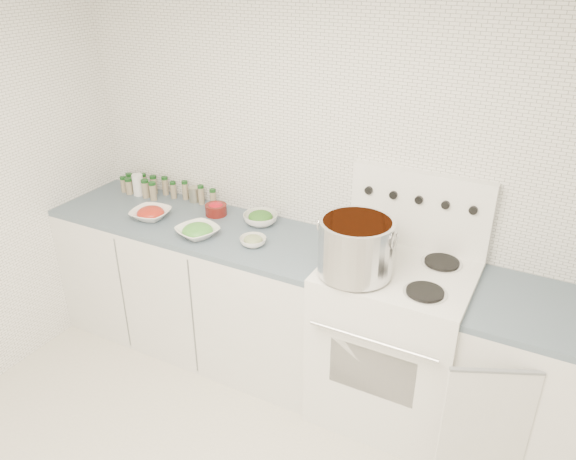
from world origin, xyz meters
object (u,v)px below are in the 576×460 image
at_px(bowl_snowpea, 198,231).
at_px(stock_pot, 356,245).
at_px(bowl_tomato, 151,213).
at_px(stove, 392,336).

bearing_deg(bowl_snowpea, stock_pot, -1.53).
distance_m(bowl_tomato, bowl_snowpea, 0.41).
distance_m(stove, bowl_tomato, 1.63).
relative_size(stove, stock_pot, 3.45).
bearing_deg(bowl_tomato, bowl_snowpea, -8.88).
relative_size(bowl_tomato, bowl_snowpea, 0.87).
bearing_deg(bowl_tomato, stock_pot, -3.68).
height_order(bowl_tomato, bowl_snowpea, same).
distance_m(stove, stock_pot, 0.65).
bearing_deg(bowl_snowpea, bowl_tomato, 171.12).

